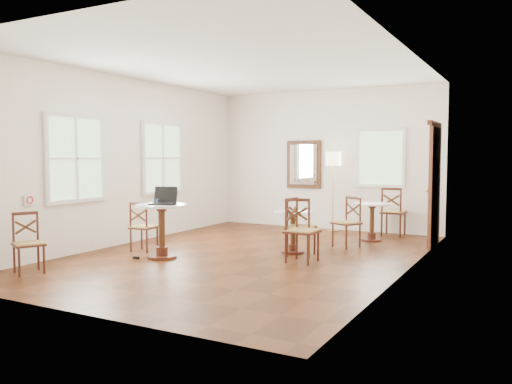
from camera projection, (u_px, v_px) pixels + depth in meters
ground at (247, 255)px, 8.35m from camera, size 7.00×7.00×0.00m
room_shell at (252, 138)px, 8.49m from camera, size 5.02×7.02×3.01m
cafe_table_near at (162, 225)px, 8.08m from camera, size 0.80×0.80×0.84m
cafe_table_mid at (293, 227)px, 8.53m from camera, size 0.65×0.65×0.69m
cafe_table_back at (372, 218)px, 9.74m from camera, size 0.67×0.67×0.71m
chair_near_a at (143, 227)px, 8.69m from camera, size 0.42×0.42×0.83m
chair_near_b at (28, 243)px, 7.07m from camera, size 0.51×0.51×0.83m
chair_mid_a at (301, 227)px, 8.28m from camera, size 0.48×0.48×0.94m
chair_mid_b at (301, 230)px, 7.81m from camera, size 0.46×0.46×0.96m
chair_back_a at (393, 212)px, 10.36m from camera, size 0.46×0.46×0.97m
chair_back_b at (347, 222)px, 9.09m from camera, size 0.54×0.54×0.88m
floor_lamp at (333, 164)px, 10.88m from camera, size 0.33×0.33×1.68m
laptop at (164, 200)px, 8.10m from camera, size 0.45×0.41×0.27m
mouse at (174, 204)px, 7.98m from camera, size 0.10×0.08×0.03m
navy_mug at (157, 201)px, 8.12m from camera, size 0.10×0.07×0.08m
water_glass at (156, 202)px, 7.94m from camera, size 0.06×0.06×0.10m
power_adapter at (136, 258)px, 8.07m from camera, size 0.09×0.05×0.04m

